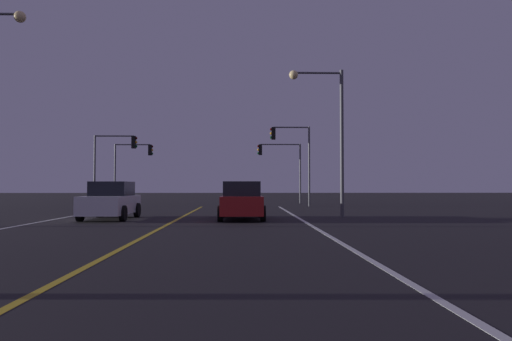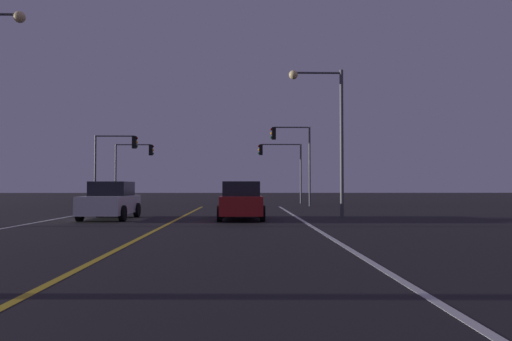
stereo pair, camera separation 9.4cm
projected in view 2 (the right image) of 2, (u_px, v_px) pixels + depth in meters
The scene contains 9 objects.
lane_edge_right at pixel (334, 240), 13.40m from camera, with size 0.16×41.85×0.01m, color silver.
lane_center_divider at pixel (136, 240), 13.27m from camera, with size 0.16×41.85×0.01m, color gold.
car_ahead_far at pixel (241, 201), 21.40m from camera, with size 2.02×4.30×1.70m.
car_oncoming at pixel (111, 201), 21.60m from camera, with size 2.02×4.30×1.70m.
traffic_light_near_right at pixel (292, 148), 34.97m from camera, with size 2.95×0.36×5.84m.
traffic_light_near_left at pixel (116, 153), 34.65m from camera, with size 3.13×0.36×5.16m.
traffic_light_far_right at pixel (279, 159), 40.44m from camera, with size 3.71×0.36×5.05m.
traffic_light_far_left at pixel (135, 159), 40.14m from camera, with size 3.25×0.36×5.00m.
street_lamp_right_far at pixel (328, 121), 23.05m from camera, with size 2.64×0.44×7.12m.
Camera 2 is at (3.02, 1.52, 1.53)m, focal length 33.55 mm.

